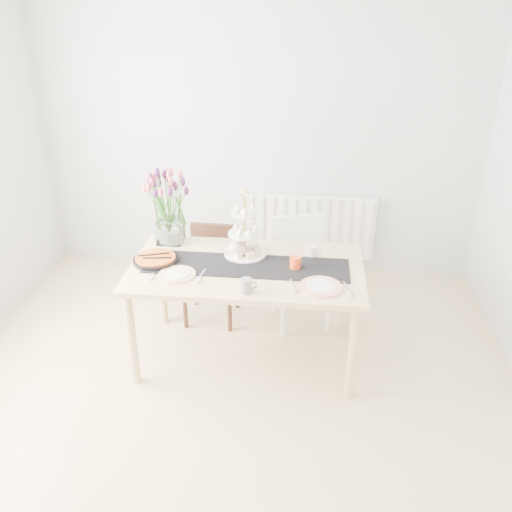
# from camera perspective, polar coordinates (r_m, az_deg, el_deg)

# --- Properties ---
(room_shell) EXTENTS (4.50, 4.50, 4.50)m
(room_shell) POSITION_cam_1_polar(r_m,az_deg,el_deg) (2.82, -4.57, 1.94)
(room_shell) COLOR tan
(room_shell) RESTS_ON ground
(radiator) EXTENTS (1.20, 0.08, 0.60)m
(radiator) POSITION_cam_1_polar(r_m,az_deg,el_deg) (5.13, 5.69, 3.11)
(radiator) COLOR white
(radiator) RESTS_ON room_shell
(dining_table) EXTENTS (1.60, 0.90, 0.75)m
(dining_table) POSITION_cam_1_polar(r_m,az_deg,el_deg) (3.75, -0.99, -2.13)
(dining_table) COLOR tan
(dining_table) RESTS_ON ground
(chair_brown) EXTENTS (0.41, 0.41, 0.77)m
(chair_brown) POSITION_cam_1_polar(r_m,az_deg,el_deg) (4.40, -4.60, -1.05)
(chair_brown) COLOR #321B12
(chair_brown) RESTS_ON ground
(chair_white) EXTENTS (0.52, 0.52, 0.86)m
(chair_white) POSITION_cam_1_polar(r_m,az_deg,el_deg) (4.33, 4.62, -0.70)
(chair_white) COLOR white
(chair_white) RESTS_ON ground
(table_runner) EXTENTS (1.40, 0.35, 0.01)m
(table_runner) POSITION_cam_1_polar(r_m,az_deg,el_deg) (3.72, -1.00, -1.04)
(table_runner) COLOR black
(table_runner) RESTS_ON dining_table
(tulip_vase) EXTENTS (0.66, 0.66, 0.57)m
(tulip_vase) POSITION_cam_1_polar(r_m,az_deg,el_deg) (3.99, -9.28, 6.25)
(tulip_vase) COLOR silver
(tulip_vase) RESTS_ON dining_table
(cake_stand) EXTENTS (0.30, 0.30, 0.44)m
(cake_stand) POSITION_cam_1_polar(r_m,az_deg,el_deg) (3.81, -1.14, 1.79)
(cake_stand) COLOR gold
(cake_stand) RESTS_ON dining_table
(teapot) EXTENTS (0.22, 0.18, 0.14)m
(teapot) POSITION_cam_1_polar(r_m,az_deg,el_deg) (3.82, -1.95, 0.80)
(teapot) COLOR silver
(teapot) RESTS_ON dining_table
(cream_jug) EXTENTS (0.09, 0.09, 0.08)m
(cream_jug) POSITION_cam_1_polar(r_m,az_deg,el_deg) (3.86, 5.88, 0.52)
(cream_jug) COLOR silver
(cream_jug) RESTS_ON dining_table
(tart_tin) EXTENTS (0.31, 0.31, 0.04)m
(tart_tin) POSITION_cam_1_polar(r_m,az_deg,el_deg) (3.84, -10.53, -0.35)
(tart_tin) COLOR black
(tart_tin) RESTS_ON dining_table
(mug_grey) EXTENTS (0.09, 0.09, 0.09)m
(mug_grey) POSITION_cam_1_polar(r_m,az_deg,el_deg) (3.39, -1.05, -3.15)
(mug_grey) COLOR gray
(mug_grey) RESTS_ON dining_table
(mug_orange) EXTENTS (0.10, 0.10, 0.09)m
(mug_orange) POSITION_cam_1_polar(r_m,az_deg,el_deg) (3.67, 4.15, -0.74)
(mug_orange) COLOR #E34119
(mug_orange) RESTS_ON dining_table
(plate_left) EXTENTS (0.29, 0.29, 0.01)m
(plate_left) POSITION_cam_1_polar(r_m,az_deg,el_deg) (3.64, -8.31, -1.92)
(plate_left) COLOR silver
(plate_left) RESTS_ON dining_table
(plate_right) EXTENTS (0.35, 0.35, 0.01)m
(plate_right) POSITION_cam_1_polar(r_m,az_deg,el_deg) (3.48, 6.84, -3.24)
(plate_right) COLOR silver
(plate_right) RESTS_ON dining_table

